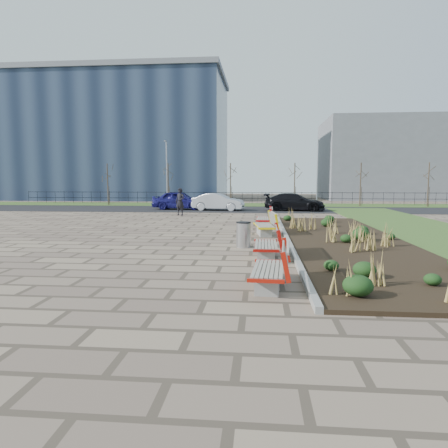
# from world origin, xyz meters

# --- Properties ---
(ground) EXTENTS (120.00, 120.00, 0.00)m
(ground) POSITION_xyz_m (0.00, 0.00, 0.00)
(ground) COLOR #806D58
(ground) RESTS_ON ground
(planting_bed) EXTENTS (4.50, 18.00, 0.10)m
(planting_bed) POSITION_xyz_m (6.25, 5.00, 0.05)
(planting_bed) COLOR black
(planting_bed) RESTS_ON ground
(planting_curb) EXTENTS (0.16, 18.00, 0.15)m
(planting_curb) POSITION_xyz_m (3.92, 5.00, 0.07)
(planting_curb) COLOR gray
(planting_curb) RESTS_ON ground
(grass_verge_far) EXTENTS (80.00, 5.00, 0.04)m
(grass_verge_far) POSITION_xyz_m (0.00, 28.00, 0.02)
(grass_verge_far) COLOR #33511E
(grass_verge_far) RESTS_ON ground
(road) EXTENTS (80.00, 7.00, 0.02)m
(road) POSITION_xyz_m (0.00, 22.00, 0.01)
(road) COLOR black
(road) RESTS_ON ground
(bench_a) EXTENTS (1.04, 2.16, 1.00)m
(bench_a) POSITION_xyz_m (3.00, -2.20, 0.50)
(bench_a) COLOR #AF180B
(bench_a) RESTS_ON ground
(bench_b) EXTENTS (0.91, 2.11, 1.00)m
(bench_b) POSITION_xyz_m (3.00, 1.33, 0.50)
(bench_b) COLOR #A3100A
(bench_b) RESTS_ON ground
(bench_c) EXTENTS (1.14, 2.19, 1.00)m
(bench_c) POSITION_xyz_m (3.00, 6.69, 0.50)
(bench_c) COLOR yellow
(bench_c) RESTS_ON ground
(bench_d) EXTENTS (0.95, 2.12, 1.00)m
(bench_d) POSITION_xyz_m (3.00, 9.82, 0.50)
(bench_d) COLOR red
(bench_d) RESTS_ON ground
(litter_bin) EXTENTS (0.53, 0.53, 0.93)m
(litter_bin) POSITION_xyz_m (2.20, 3.30, 0.47)
(litter_bin) COLOR #B2B2B7
(litter_bin) RESTS_ON ground
(pedestrian) EXTENTS (0.82, 0.70, 1.91)m
(pedestrian) POSITION_xyz_m (-2.78, 16.17, 0.96)
(pedestrian) COLOR black
(pedestrian) RESTS_ON ground
(car_blue) EXTENTS (4.60, 2.14, 1.52)m
(car_blue) POSITION_xyz_m (-3.87, 21.37, 0.78)
(car_blue) COLOR navy
(car_blue) RESTS_ON road
(car_silver) EXTENTS (4.30, 1.89, 1.37)m
(car_silver) POSITION_xyz_m (-0.57, 20.66, 0.71)
(car_silver) COLOR #B4B6BC
(car_silver) RESTS_ON road
(car_black) EXTENTS (5.01, 2.54, 1.39)m
(car_black) POSITION_xyz_m (5.55, 20.95, 0.72)
(car_black) COLOR black
(car_black) RESTS_ON road
(tree_a) EXTENTS (1.40, 1.40, 4.00)m
(tree_a) POSITION_xyz_m (-12.00, 26.50, 2.04)
(tree_a) COLOR #4C3D2D
(tree_a) RESTS_ON grass_verge_far
(tree_b) EXTENTS (1.40, 1.40, 4.00)m
(tree_b) POSITION_xyz_m (-6.00, 26.50, 2.04)
(tree_b) COLOR #4C3D2D
(tree_b) RESTS_ON grass_verge_far
(tree_c) EXTENTS (1.40, 1.40, 4.00)m
(tree_c) POSITION_xyz_m (0.00, 26.50, 2.04)
(tree_c) COLOR #4C3D2D
(tree_c) RESTS_ON grass_verge_far
(tree_d) EXTENTS (1.40, 1.40, 4.00)m
(tree_d) POSITION_xyz_m (6.00, 26.50, 2.04)
(tree_d) COLOR #4C3D2D
(tree_d) RESTS_ON grass_verge_far
(tree_e) EXTENTS (1.40, 1.40, 4.00)m
(tree_e) POSITION_xyz_m (12.00, 26.50, 2.04)
(tree_e) COLOR #4C3D2D
(tree_e) RESTS_ON grass_verge_far
(tree_f) EXTENTS (1.40, 1.40, 4.00)m
(tree_f) POSITION_xyz_m (18.00, 26.50, 2.04)
(tree_f) COLOR #4C3D2D
(tree_f) RESTS_ON grass_verge_far
(lamp_west) EXTENTS (0.24, 0.60, 6.00)m
(lamp_west) POSITION_xyz_m (-6.00, 26.00, 3.04)
(lamp_west) COLOR gray
(lamp_west) RESTS_ON grass_verge_far
(lamp_east) EXTENTS (0.24, 0.60, 6.00)m
(lamp_east) POSITION_xyz_m (8.00, 26.00, 3.04)
(lamp_east) COLOR gray
(lamp_east) RESTS_ON grass_verge_far
(railing_fence) EXTENTS (44.00, 0.10, 1.20)m
(railing_fence) POSITION_xyz_m (0.00, 29.50, 0.64)
(railing_fence) COLOR black
(railing_fence) RESTS_ON grass_verge_far
(building_glass) EXTENTS (40.00, 14.00, 15.00)m
(building_glass) POSITION_xyz_m (-22.00, 40.00, 7.50)
(building_glass) COLOR #192338
(building_glass) RESTS_ON ground
(building_grey) EXTENTS (18.00, 12.00, 10.00)m
(building_grey) POSITION_xyz_m (20.00, 42.00, 5.00)
(building_grey) COLOR slate
(building_grey) RESTS_ON ground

